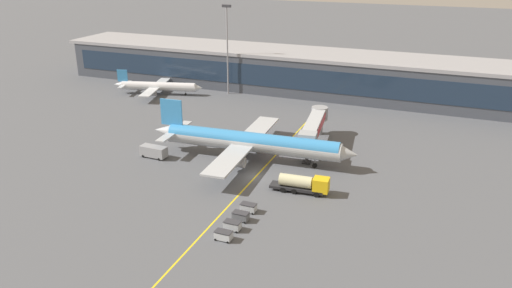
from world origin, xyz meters
name	(u,v)px	position (x,y,z in m)	size (l,w,h in m)	color
ground_plane	(253,177)	(0.00, 0.00, 0.00)	(700.00, 700.00, 0.00)	#515459
apron_lead_in_line	(259,173)	(0.41, 2.00, 0.00)	(0.30, 80.00, 0.01)	yellow
terminal_building	(376,78)	(12.14, 65.73, 6.14)	(207.31, 21.46, 12.24)	#424751
main_airliner	(250,142)	(-3.88, 7.85, 3.99)	(44.85, 35.68, 11.53)	#B2B7BC
jet_bridge	(314,125)	(6.38, 20.31, 4.99)	(6.37, 21.89, 6.68)	#B2B7BC
fuel_tanker	(303,184)	(11.05, -2.83, 1.75)	(10.95, 3.27, 3.25)	#232326
lavatory_truck	(154,151)	(-23.30, 1.16, 1.42)	(5.91, 2.58, 2.50)	gray
baggage_cart_0	(224,235)	(4.52, -22.89, 0.78)	(2.66, 1.64, 1.48)	#B2B7BC
baggage_cart_1	(232,225)	(4.54, -19.69, 0.78)	(2.66, 1.64, 1.48)	#B2B7BC
baggage_cart_2	(241,216)	(4.57, -16.49, 0.78)	(2.66, 1.64, 1.48)	#595B60
baggage_cart_3	(248,207)	(4.59, -13.29, 0.78)	(2.66, 1.64, 1.48)	#B2B7BC
commuter_jet_far	(158,86)	(-49.89, 44.64, 2.56)	(27.47, 22.10, 7.37)	silver
apron_light_mast_0	(227,44)	(-30.49, 53.77, 15.33)	(2.80, 0.50, 26.59)	gray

